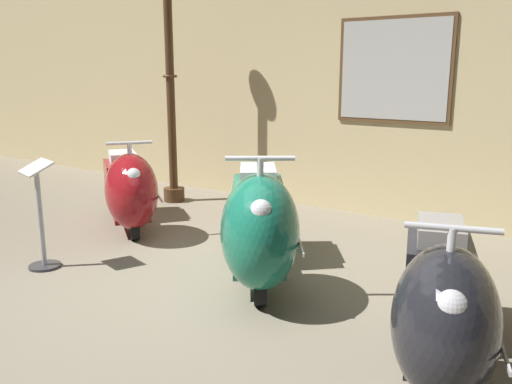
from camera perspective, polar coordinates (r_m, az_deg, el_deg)
The scene contains 7 objects.
ground_plane at distance 4.28m, azimuth -9.15°, elevation -11.15°, with size 60.00×60.00×0.00m, color gray.
showroom_back_wall at distance 6.70m, azimuth 10.99°, elevation 14.80°, with size 18.00×0.24×3.98m.
scooter_0 at distance 5.97m, azimuth -13.43°, elevation 0.30°, with size 1.65×1.39×1.03m.
scooter_1 at distance 4.31m, azimuth 0.34°, elevation -3.54°, with size 1.51×1.81×1.13m.
scooter_2 at distance 3.18m, azimuth 19.24°, elevation -11.42°, with size 0.97×1.72×1.01m.
lamppost at distance 7.15m, azimuth -9.24°, elevation 13.86°, with size 0.32×0.32×3.18m.
info_stanchion at distance 5.10m, azimuth -21.99°, elevation -3.24°, with size 0.37×0.30×0.97m.
Camera 1 is at (2.76, -2.78, 1.73)m, focal length 37.42 mm.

